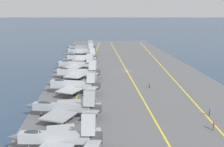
# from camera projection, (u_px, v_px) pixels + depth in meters

# --- Properties ---
(ground_plane) EXTENTS (2000.00, 2000.00, 0.00)m
(ground_plane) POSITION_uv_depth(u_px,v_px,m) (127.00, 72.00, 105.41)
(ground_plane) COLOR navy
(carrier_deck) EXTENTS (220.54, 53.69, 0.40)m
(carrier_deck) POSITION_uv_depth(u_px,v_px,m) (127.00, 71.00, 105.37)
(carrier_deck) COLOR #565659
(carrier_deck) RESTS_ON ground
(deck_stripe_foul_line) EXTENTS (198.05, 13.76, 0.01)m
(deck_stripe_foul_line) POSITION_uv_depth(u_px,v_px,m) (165.00, 70.00, 106.29)
(deck_stripe_foul_line) COLOR yellow
(deck_stripe_foul_line) RESTS_ON carrier_deck
(deck_stripe_centerline) EXTENTS (198.48, 0.36, 0.01)m
(deck_stripe_centerline) POSITION_uv_depth(u_px,v_px,m) (127.00, 71.00, 105.32)
(deck_stripe_centerline) COLOR yellow
(deck_stripe_centerline) RESTS_ON carrier_deck
(deck_stripe_edge_line) EXTENTS (198.03, 14.11, 0.01)m
(deck_stripe_edge_line) POSITION_uv_depth(u_px,v_px,m) (87.00, 72.00, 104.35)
(deck_stripe_edge_line) COLOR yellow
(deck_stripe_edge_line) RESTS_ON carrier_deck
(parked_jet_nearest) EXTENTS (13.13, 15.16, 6.80)m
(parked_jet_nearest) POSITION_uv_depth(u_px,v_px,m) (57.00, 137.00, 43.86)
(parked_jet_nearest) COLOR #93999E
(parked_jet_nearest) RESTS_ON carrier_deck
(parked_jet_second) EXTENTS (13.96, 16.69, 6.33)m
(parked_jet_second) POSITION_uv_depth(u_px,v_px,m) (64.00, 107.00, 58.59)
(parked_jet_second) COLOR gray
(parked_jet_second) RESTS_ON carrier_deck
(parked_jet_third) EXTENTS (12.85, 15.58, 6.40)m
(parked_jet_third) POSITION_uv_depth(u_px,v_px,m) (73.00, 85.00, 75.12)
(parked_jet_third) COLOR #9EA3A8
(parked_jet_third) RESTS_ON carrier_deck
(parked_jet_fourth) EXTENTS (12.74, 16.41, 6.49)m
(parked_jet_fourth) POSITION_uv_depth(u_px,v_px,m) (76.00, 72.00, 92.25)
(parked_jet_fourth) COLOR #9EA3A8
(parked_jet_fourth) RESTS_ON carrier_deck
(parked_jet_fifth) EXTENTS (13.86, 17.08, 6.39)m
(parked_jet_fifth) POSITION_uv_depth(u_px,v_px,m) (76.00, 64.00, 107.31)
(parked_jet_fifth) COLOR #9EA3A8
(parked_jet_fifth) RESTS_ON carrier_deck
(parked_jet_sixth) EXTENTS (14.41, 15.34, 6.11)m
(parked_jet_sixth) POSITION_uv_depth(u_px,v_px,m) (81.00, 57.00, 123.50)
(parked_jet_sixth) COLOR #9EA3A8
(parked_jet_sixth) RESTS_ON carrier_deck
(parked_jet_seventh) EXTENTS (12.25, 16.20, 6.39)m
(parked_jet_seventh) POSITION_uv_depth(u_px,v_px,m) (81.00, 50.00, 141.53)
(parked_jet_seventh) COLOR #93999E
(parked_jet_seventh) RESTS_ON carrier_deck
(parked_jet_eighth) EXTENTS (11.87, 17.31, 6.27)m
(parked_jet_eighth) POSITION_uv_depth(u_px,v_px,m) (81.00, 47.00, 156.58)
(parked_jet_eighth) COLOR gray
(parked_jet_eighth) RESTS_ON carrier_deck
(crew_red_vest) EXTENTS (0.43, 0.35, 1.81)m
(crew_red_vest) POSITION_uv_depth(u_px,v_px,m) (214.00, 125.00, 52.74)
(crew_red_vest) COLOR #4C473D
(crew_red_vest) RESTS_ON carrier_deck
(crew_blue_vest) EXTENTS (0.43, 0.34, 1.79)m
(crew_blue_vest) POSITION_uv_depth(u_px,v_px,m) (210.00, 111.00, 60.07)
(crew_blue_vest) COLOR #383328
(crew_blue_vest) RESTS_ON carrier_deck
(crew_green_vest) EXTENTS (0.45, 0.45, 1.67)m
(crew_green_vest) POSITION_uv_depth(u_px,v_px,m) (150.00, 85.00, 81.97)
(crew_green_vest) COLOR #232328
(crew_green_vest) RESTS_ON carrier_deck
(crew_yellow_vest) EXTENTS (0.46, 0.43, 1.71)m
(crew_yellow_vest) POSITION_uv_depth(u_px,v_px,m) (146.00, 51.00, 153.05)
(crew_yellow_vest) COLOR #4C473D
(crew_yellow_vest) RESTS_ON carrier_deck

